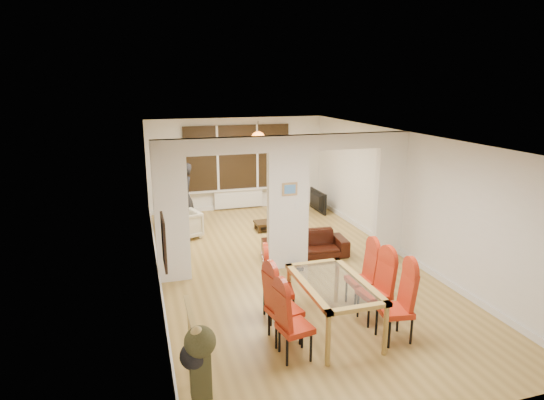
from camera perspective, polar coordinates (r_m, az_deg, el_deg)
name	(u,v)px	position (r m, az deg, el deg)	size (l,w,h in m)	color
floor	(287,266)	(9.14, 1.94, -8.29)	(5.00, 9.00, 0.01)	#A78543
room_walls	(288,203)	(8.72, 2.01, -0.40)	(5.00, 9.00, 2.60)	silver
divider_wall	(288,203)	(8.72, 2.01, -0.40)	(5.00, 0.18, 2.60)	white
bay_window_blinds	(238,157)	(12.87, -4.35, 5.37)	(3.00, 0.08, 1.80)	black
radiator	(239,199)	(13.08, -4.21, 0.15)	(1.40, 0.08, 0.50)	white
pendant_light	(258,138)	(11.76, -1.75, 7.73)	(0.36, 0.36, 0.36)	orange
stair_newel	(193,347)	(5.66, -9.90, -17.71)	(0.40, 1.20, 1.10)	tan
wall_poster	(164,242)	(5.91, -13.43, -5.13)	(0.04, 0.52, 0.67)	gray
pillar_photo	(290,189)	(8.56, 2.24, 1.38)	(0.30, 0.03, 0.25)	#4C8CD8
dining_table	(333,306)	(6.86, 7.65, -13.04)	(0.93, 1.65, 0.77)	#A27F3B
dining_chair_la	(295,322)	(6.16, 2.93, -15.06)	(0.41, 0.41, 1.02)	#AB2711
dining_chair_lb	(284,305)	(6.50, 1.58, -13.09)	(0.43, 0.43, 1.07)	#AB2711
dining_chair_lc	(279,286)	(7.03, 0.84, -10.72)	(0.44, 0.44, 1.09)	#AB2711
dining_chair_ra	(395,305)	(6.73, 15.20, -12.61)	(0.43, 0.43, 1.07)	#AB2711
dining_chair_rb	(374,289)	(7.15, 12.72, -10.86)	(0.42, 0.42, 1.05)	#AB2711
dining_chair_rc	(361,277)	(7.56, 11.08, -9.44)	(0.41, 0.41, 1.02)	#AB2711
sofa	(305,244)	(9.58, 4.18, -5.58)	(1.75, 0.69, 0.51)	black
armchair	(184,225)	(10.83, -10.98, -3.05)	(0.70, 0.68, 0.64)	beige
person	(185,197)	(11.27, -10.82, 0.36)	(0.40, 0.61, 1.66)	black
television	(315,201)	(12.86, 5.37, -0.14)	(0.14, 1.03, 0.59)	black
coffee_table	(274,225)	(11.29, 0.22, -3.18)	(0.94, 0.47, 0.22)	#2F2010
bottle	(272,215)	(11.30, -0.01, -1.89)	(0.07, 0.07, 0.26)	#143F19
bowl	(276,221)	(11.19, 0.48, -2.61)	(0.21, 0.21, 0.05)	#2F2010
shoes	(296,267)	(8.97, 3.07, -8.46)	(0.22, 0.24, 0.09)	black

